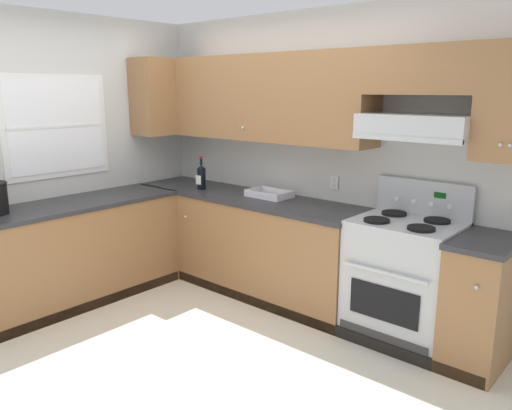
{
  "coord_description": "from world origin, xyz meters",
  "views": [
    {
      "loc": [
        2.83,
        -2.2,
        1.88
      ],
      "look_at": [
        0.3,
        0.7,
        1.0
      ],
      "focal_mm": 35.67,
      "sensor_mm": 36.0,
      "label": 1
    }
  ],
  "objects": [
    {
      "name": "ground_plane",
      "position": [
        0.0,
        0.0,
        0.0
      ],
      "size": [
        7.04,
        7.04,
        0.0
      ],
      "primitive_type": "plane",
      "color": "beige"
    },
    {
      "name": "wall_back",
      "position": [
        0.39,
        1.53,
        1.48
      ],
      "size": [
        4.68,
        0.57,
        2.55
      ],
      "color": "silver",
      "rests_on": "ground_plane"
    },
    {
      "name": "counter_back_run",
      "position": [
        -0.02,
        1.24,
        0.45
      ],
      "size": [
        3.6,
        0.65,
        0.91
      ],
      "color": "olive",
      "rests_on": "ground_plane"
    },
    {
      "name": "wine_bottle",
      "position": [
        -0.82,
        1.17,
        1.04
      ],
      "size": [
        0.08,
        0.09,
        0.33
      ],
      "color": "black",
      "rests_on": "counter_back_run"
    },
    {
      "name": "stove",
      "position": [
        1.29,
        1.25,
        0.48
      ],
      "size": [
        0.76,
        0.62,
        1.2
      ],
      "color": "#B7BABC",
      "rests_on": "ground_plane"
    },
    {
      "name": "counter_left_run",
      "position": [
        -1.24,
        -0.0,
        0.45
      ],
      "size": [
        0.63,
        1.91,
        0.91
      ],
      "color": "olive",
      "rests_on": "ground_plane"
    },
    {
      "name": "bowl",
      "position": [
        -0.08,
        1.33,
        0.93
      ],
      "size": [
        0.39,
        0.26,
        0.06
      ],
      "color": "silver",
      "rests_on": "counter_back_run"
    },
    {
      "name": "wall_left",
      "position": [
        -1.59,
        0.23,
        1.34
      ],
      "size": [
        0.47,
        4.0,
        2.55
      ],
      "color": "silver",
      "rests_on": "ground_plane"
    }
  ]
}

